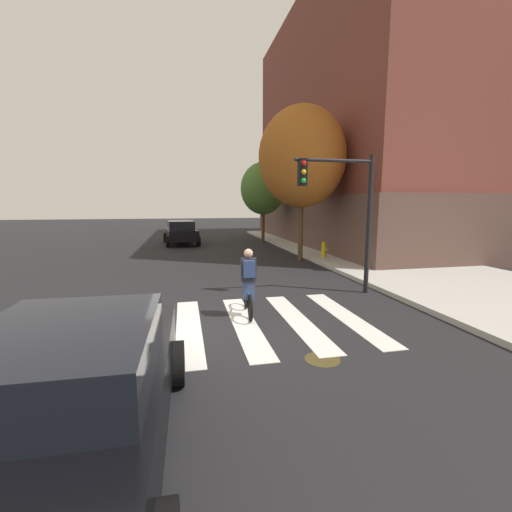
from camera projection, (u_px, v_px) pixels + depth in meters
ground_plane at (209, 326)px, 7.77m from camera, size 120.00×120.00×0.00m
crosswalk_stripes at (217, 326)px, 7.81m from camera, size 6.91×4.13×0.01m
manhole_cover at (322, 359)px, 6.13m from camera, size 0.64×0.64×0.01m
sedan_near at (74, 394)px, 3.52m from camera, size 2.22×4.63×1.59m
sedan_mid at (181, 232)px, 23.59m from camera, size 2.56×4.83×1.61m
cyclist at (248, 283)px, 8.37m from camera, size 0.38×1.71×1.69m
traffic_light_near at (345, 200)px, 10.15m from camera, size 2.47×0.28×4.20m
fire_hydrant at (324, 249)px, 16.95m from camera, size 0.33×0.22×0.78m
street_tree_near at (302, 157)px, 16.13m from camera, size 4.11×4.11×7.31m
street_tree_mid at (263, 189)px, 24.25m from camera, size 3.19×3.19×5.67m
corner_building at (423, 132)px, 24.47m from camera, size 19.18×20.92×15.84m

